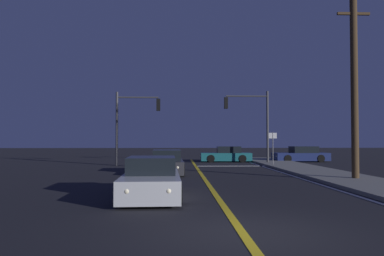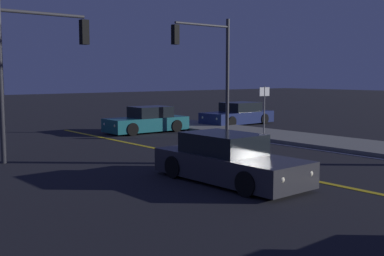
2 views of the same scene
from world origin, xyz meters
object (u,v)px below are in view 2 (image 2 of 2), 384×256
object	(u,v)px
car_following_oncoming_navy	(238,115)
traffic_signal_far_left	(35,56)
traffic_signal_near_right	(209,58)
street_sign_corner	(264,104)
car_mid_block_teal	(147,121)
car_parked_curb_charcoal	(228,161)

from	to	relation	value
car_following_oncoming_navy	traffic_signal_far_left	size ratio (longest dim) A/B	0.87
traffic_signal_near_right	car_following_oncoming_navy	bearing A→B (deg)	-149.35
traffic_signal_far_left	street_sign_corner	bearing A→B (deg)	-7.83
traffic_signal_far_left	car_mid_block_teal	bearing A→B (deg)	30.09
car_following_oncoming_navy	street_sign_corner	bearing A→B (deg)	142.68
car_parked_curb_charcoal	car_following_oncoming_navy	distance (m)	15.95
traffic_signal_near_right	traffic_signal_far_left	world-z (taller)	traffic_signal_near_right
traffic_signal_far_left	street_sign_corner	size ratio (longest dim) A/B	2.23
car_parked_curb_charcoal	street_sign_corner	xyz separation A→B (m)	(7.45, 5.47, 1.07)
street_sign_corner	traffic_signal_near_right	bearing A→B (deg)	108.56
car_parked_curb_charcoal	car_following_oncoming_navy	size ratio (longest dim) A/B	0.98
car_following_oncoming_navy	car_parked_curb_charcoal	bearing A→B (deg)	131.78
car_parked_curb_charcoal	street_sign_corner	bearing A→B (deg)	-144.98
traffic_signal_far_left	street_sign_corner	xyz separation A→B (m)	(10.18, -1.40, -1.97)
traffic_signal_far_left	car_parked_curb_charcoal	bearing A→B (deg)	-68.39
traffic_signal_near_right	traffic_signal_far_left	xyz separation A→B (m)	(-9.24, -1.40, -0.20)
traffic_signal_near_right	traffic_signal_far_left	bearing A→B (deg)	8.62
traffic_signal_far_left	traffic_signal_near_right	bearing A→B (deg)	8.62
car_mid_block_teal	traffic_signal_far_left	size ratio (longest dim) A/B	0.80
car_parked_curb_charcoal	traffic_signal_far_left	bearing A→B (deg)	-69.66
car_parked_curb_charcoal	car_mid_block_teal	world-z (taller)	same
car_mid_block_teal	car_following_oncoming_navy	size ratio (longest dim) A/B	0.92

